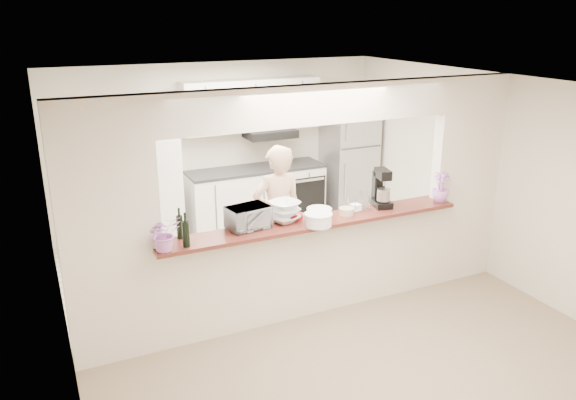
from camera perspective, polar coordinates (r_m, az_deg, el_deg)
floor at (r=6.40m, az=2.34°, el=-11.15°), size 6.00×6.00×0.00m
tile_overlay at (r=7.65m, az=-3.03°, el=-5.92°), size 5.00×2.90×0.01m
partition at (r=5.81m, az=2.53°, el=1.67°), size 5.00×0.15×2.50m
bar_counter at (r=6.13m, az=2.44°, el=-6.49°), size 3.40×0.38×1.09m
kitchen_cabinets at (r=8.31m, az=-7.41°, el=3.04°), size 3.15×0.62×2.25m
refrigerator at (r=9.18m, az=6.17°, el=3.76°), size 0.75×0.70×1.70m
flower_left at (r=5.23m, az=-12.47°, el=-3.33°), size 0.34×0.30×0.33m
wine_bottle_a at (r=5.29m, az=-10.33°, el=-3.37°), size 0.07×0.07×0.33m
wine_bottle_b at (r=5.49m, az=-10.93°, el=-2.67°), size 0.06×0.06×0.31m
toaster_oven at (r=5.67m, az=-4.07°, el=-1.76°), size 0.46×0.35×0.23m
serving_bowls at (r=5.81m, az=-0.35°, el=-1.23°), size 0.37×0.37×0.22m
plate_stack_a at (r=5.74m, az=3.11°, el=-1.99°), size 0.29×0.29×0.13m
plate_stack_b at (r=5.99m, az=3.20°, el=-1.30°), size 0.27×0.27×0.10m
red_bowl at (r=5.93m, az=0.84°, el=-1.65°), size 0.13×0.13×0.06m
tan_bowl at (r=6.08m, az=5.96°, el=-1.15°), size 0.16×0.16×0.07m
utensil_caddy at (r=6.24m, az=7.24°, el=-0.18°), size 0.25×0.17×0.22m
stand_mixer at (r=6.37m, az=9.45°, el=1.08°), size 0.25×0.33×0.43m
flower_right at (r=6.66m, az=15.27°, el=1.29°), size 0.24×0.24×0.36m
person at (r=6.67m, az=-1.07°, el=-1.70°), size 0.63×0.42×1.72m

